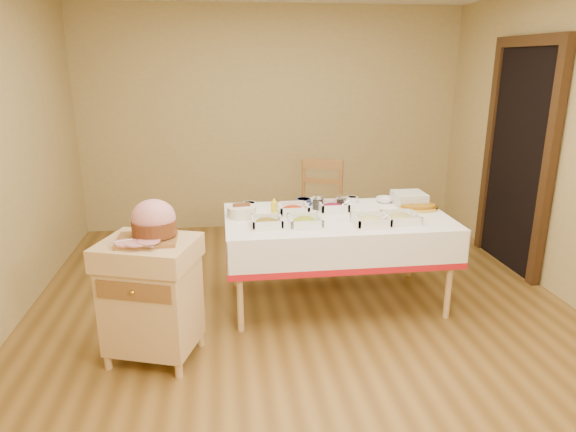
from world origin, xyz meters
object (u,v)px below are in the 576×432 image
Objects in this scene: dining_table at (336,234)px; brass_platter at (418,207)px; ham_on_board at (153,223)px; dining_chair at (319,210)px; mustard_bottle at (274,208)px; butcher_cart at (151,293)px; plate_stack at (409,199)px; bread_basket at (242,211)px; preserve_jar_left at (318,203)px; preserve_jar_right at (342,203)px.

brass_platter is at bearing 6.96° from dining_table.
ham_on_board is at bearing -160.24° from brass_platter.
dining_chair is 3.02× the size of brass_platter.
brass_platter reaches higher than dining_table.
ham_on_board is (-1.38, -0.67, 0.37)m from dining_table.
ham_on_board reaches higher than mustard_bottle.
butcher_cart is 2.34m from plate_stack.
dining_chair reaches higher than brass_platter.
dining_chair is 4.31× the size of bread_basket.
ham_on_board is at bearing -129.12° from bread_basket.
brass_platter is at bearing -79.19° from plate_stack.
bread_basket is 1.50m from brass_platter.
bread_basket is 1.48m from plate_stack.
bread_basket is (-0.77, 0.08, 0.21)m from dining_table.
dining_table is 14.79× the size of preserve_jar_left.
bread_basket reaches higher than brass_platter.
preserve_jar_right is 0.34× the size of brass_platter.
dining_table is 2.14× the size of butcher_cart.
bread_basket is (-0.86, -0.14, -0.01)m from preserve_jar_right.
preserve_jar_right reaches higher than dining_table.
dining_chair reaches higher than dining_table.
dining_table is 0.80m from bread_basket.
butcher_cart is (-1.42, -0.70, -0.11)m from dining_table.
bread_basket is at bearing -167.95° from preserve_jar_left.
butcher_cart is at bearing -148.82° from preserve_jar_right.
bread_basket is at bearing 50.88° from ham_on_board.
butcher_cart is at bearing -156.03° from plate_stack.
bread_basket reaches higher than dining_table.
bread_basket is (-0.81, -0.90, 0.28)m from dining_chair.
preserve_jar_left reaches higher than dining_table.
butcher_cart is 7.53× the size of preserve_jar_right.
dining_table is 6.91× the size of plate_stack.
preserve_jar_right is (0.21, -0.00, -0.00)m from preserve_jar_left.
butcher_cart is 1.22m from mustard_bottle.
plate_stack reaches higher than butcher_cart.
mustard_bottle reaches higher than plate_stack.
plate_stack is at bearing 2.79° from preserve_jar_right.
dining_table is at bearing -61.55° from preserve_jar_left.
bread_basket is (-0.26, 0.04, -0.03)m from mustard_bottle.
preserve_jar_right is (1.51, 0.91, 0.33)m from butcher_cart.
ham_on_board reaches higher than butcher_cart.
dining_table is 0.31m from preserve_jar_right.
preserve_jar_right is at bearing 30.97° from ham_on_board.
preserve_jar_left is (-0.16, -0.76, 0.29)m from dining_chair.
preserve_jar_left reaches higher than bread_basket.
mustard_bottle is (-0.51, 0.04, 0.23)m from dining_table.
preserve_jar_left is 0.77× the size of mustard_bottle.
dining_chair is 1.13m from mustard_bottle.
dining_table is at bearing 26.27° from butcher_cart.
bread_basket is at bearing -171.05° from preserve_jar_right.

